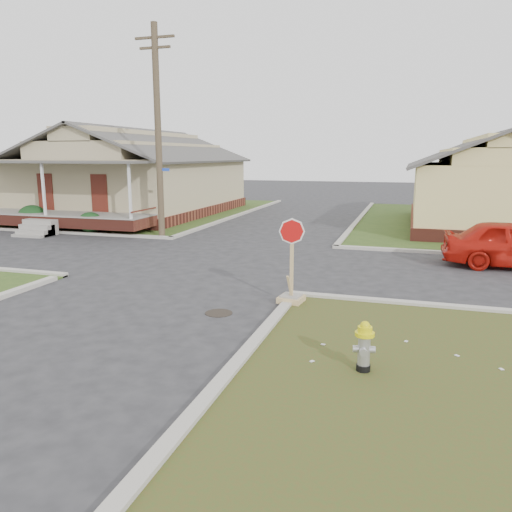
% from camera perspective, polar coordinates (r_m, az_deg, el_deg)
% --- Properties ---
extents(ground, '(120.00, 120.00, 0.00)m').
position_cam_1_polar(ground, '(13.09, -12.50, -4.88)').
color(ground, '#272629').
rests_on(ground, ground).
extents(verge_far_left, '(19.00, 19.00, 0.05)m').
position_cam_1_polar(verge_far_left, '(34.93, -16.56, 5.08)').
color(verge_far_left, '#2E4719').
rests_on(verge_far_left, ground).
extents(curbs, '(80.00, 40.00, 0.12)m').
position_cam_1_polar(curbs, '(17.46, -4.41, -0.54)').
color(curbs, '#ABA69A').
rests_on(curbs, ground).
extents(manhole, '(0.64, 0.64, 0.01)m').
position_cam_1_polar(manhole, '(11.73, -4.28, -6.51)').
color(manhole, black).
rests_on(manhole, ground).
extents(corner_house, '(10.10, 15.50, 5.30)m').
position_cam_1_polar(corner_house, '(32.06, -13.58, 8.75)').
color(corner_house, maroon).
rests_on(corner_house, ground).
extents(side_house_yellow, '(7.60, 11.60, 4.70)m').
position_cam_1_polar(side_house_yellow, '(27.66, 25.05, 7.43)').
color(side_house_yellow, maroon).
rests_on(side_house_yellow, ground).
extents(utility_pole, '(1.80, 0.28, 9.00)m').
position_cam_1_polar(utility_pole, '(22.42, -11.13, 13.92)').
color(utility_pole, '#433427').
rests_on(utility_pole, ground).
extents(fire_hydrant, '(0.33, 0.33, 0.87)m').
position_cam_1_polar(fire_hydrant, '(8.64, 12.27, -9.77)').
color(fire_hydrant, black).
rests_on(fire_hydrant, ground).
extents(stop_sign, '(0.59, 0.58, 2.09)m').
position_cam_1_polar(stop_sign, '(12.32, 4.06, -3.24)').
color(stop_sign, tan).
rests_on(stop_sign, ground).
extents(hedge_left, '(1.48, 1.21, 1.13)m').
position_cam_1_polar(hedge_left, '(27.19, -24.17, 4.11)').
color(hedge_left, black).
rests_on(hedge_left, verge_far_left).
extents(hedge_right, '(1.32, 1.08, 1.01)m').
position_cam_1_polar(hedge_right, '(24.52, -18.40, 3.69)').
color(hedge_right, black).
rests_on(hedge_right, verge_far_left).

